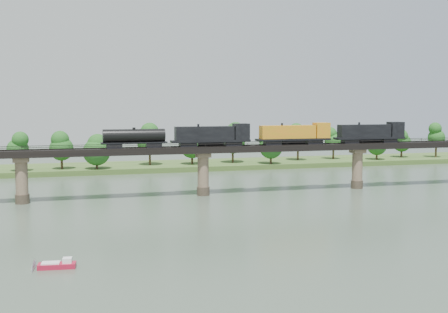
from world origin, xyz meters
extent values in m
plane|color=#384739|center=(0.00, 0.00, 0.00)|extent=(400.00, 400.00, 0.00)
cube|color=#355120|center=(0.00, 85.00, 0.80)|extent=(300.00, 24.00, 1.60)
cylinder|color=#473A2D|center=(-40.00, 30.00, 1.00)|extent=(3.00, 3.00, 2.00)
cylinder|color=#806954|center=(-40.00, 30.00, 5.50)|extent=(2.60, 2.60, 9.00)
cube|color=#806954|center=(-40.00, 30.00, 9.50)|extent=(3.20, 3.20, 1.00)
cylinder|color=#473A2D|center=(0.00, 30.00, 1.00)|extent=(3.00, 3.00, 2.00)
cylinder|color=#806954|center=(0.00, 30.00, 5.50)|extent=(2.60, 2.60, 9.00)
cube|color=#806954|center=(0.00, 30.00, 9.50)|extent=(3.20, 3.20, 1.00)
cylinder|color=#473A2D|center=(40.00, 30.00, 1.00)|extent=(3.00, 3.00, 2.00)
cylinder|color=#806954|center=(40.00, 30.00, 5.50)|extent=(2.60, 2.60, 9.00)
cube|color=#806954|center=(40.00, 30.00, 9.50)|extent=(3.20, 3.20, 1.00)
cube|color=black|center=(0.00, 30.00, 10.75)|extent=(220.00, 5.00, 1.50)
cube|color=black|center=(0.00, 29.25, 11.58)|extent=(220.00, 0.12, 0.16)
cube|color=black|center=(0.00, 30.75, 11.58)|extent=(220.00, 0.12, 0.16)
cube|color=black|center=(0.00, 27.60, 12.20)|extent=(220.00, 0.10, 0.10)
cube|color=black|center=(0.00, 32.40, 12.20)|extent=(220.00, 0.10, 0.10)
cube|color=black|center=(0.00, 27.60, 11.85)|extent=(0.08, 0.08, 0.70)
cube|color=black|center=(0.00, 32.40, 11.85)|extent=(0.08, 0.08, 0.70)
cylinder|color=#382619|center=(-44.43, 76.31, 3.35)|extent=(0.70, 0.70, 3.51)
sphere|color=#154A15|center=(-44.43, 76.31, 8.03)|extent=(6.31, 6.31, 6.31)
sphere|color=#154A15|center=(-44.43, 76.31, 10.96)|extent=(4.73, 4.73, 4.73)
cylinder|color=#382619|center=(-32.24, 78.84, 3.27)|extent=(0.70, 0.70, 3.34)
sphere|color=#154A15|center=(-32.24, 78.84, 7.73)|extent=(7.18, 7.18, 7.18)
sphere|color=#154A15|center=(-32.24, 78.84, 10.52)|extent=(5.39, 5.39, 5.39)
cylinder|color=#382619|center=(-22.01, 76.15, 3.01)|extent=(0.70, 0.70, 2.83)
sphere|color=#154A15|center=(-22.01, 76.15, 6.78)|extent=(8.26, 8.26, 8.26)
sphere|color=#154A15|center=(-22.01, 76.15, 9.14)|extent=(6.19, 6.19, 6.19)
cylinder|color=#382619|center=(-5.04, 82.68, 3.58)|extent=(0.70, 0.70, 3.96)
sphere|color=#154A15|center=(-5.04, 82.68, 8.87)|extent=(8.07, 8.07, 8.07)
sphere|color=#154A15|center=(-5.04, 82.68, 12.17)|extent=(6.05, 6.05, 6.05)
cylinder|color=#382619|center=(8.52, 81.14, 3.23)|extent=(0.70, 0.70, 3.27)
sphere|color=#154A15|center=(8.52, 81.14, 7.59)|extent=(8.03, 8.03, 8.03)
sphere|color=#154A15|center=(8.52, 81.14, 10.31)|extent=(6.02, 6.02, 6.02)
cylinder|color=#382619|center=(22.65, 82.31, 3.56)|extent=(0.70, 0.70, 3.92)
sphere|color=#154A15|center=(22.65, 82.31, 8.79)|extent=(8.29, 8.29, 8.29)
sphere|color=#154A15|center=(22.65, 82.31, 12.05)|extent=(6.21, 6.21, 6.21)
cylinder|color=#382619|center=(33.59, 75.35, 3.11)|extent=(0.70, 0.70, 3.02)
sphere|color=#154A15|center=(33.59, 75.35, 7.15)|extent=(7.74, 7.74, 7.74)
sphere|color=#154A15|center=(33.59, 75.35, 9.67)|extent=(5.80, 5.80, 5.80)
cylinder|color=#382619|center=(46.81, 84.03, 3.50)|extent=(0.70, 0.70, 3.80)
sphere|color=#154A15|center=(46.81, 84.03, 8.56)|extent=(7.47, 7.47, 7.47)
sphere|color=#154A15|center=(46.81, 84.03, 11.73)|extent=(5.60, 5.60, 5.60)
cylinder|color=#382619|center=(60.48, 84.26, 3.29)|extent=(0.70, 0.70, 3.38)
sphere|color=#154A15|center=(60.48, 84.26, 7.80)|extent=(6.23, 6.23, 6.23)
sphere|color=#154A15|center=(60.48, 84.26, 10.62)|extent=(4.67, 4.67, 4.67)
cylinder|color=#382619|center=(74.35, 78.39, 2.99)|extent=(0.70, 0.70, 2.77)
sphere|color=#154A15|center=(74.35, 78.39, 6.68)|extent=(7.04, 7.04, 7.04)
sphere|color=#154A15|center=(74.35, 78.39, 8.99)|extent=(5.28, 5.28, 5.28)
cylinder|color=#382619|center=(87.62, 83.57, 3.07)|extent=(0.70, 0.70, 2.94)
sphere|color=#154A15|center=(87.62, 83.57, 7.00)|extent=(6.73, 6.73, 6.73)
sphere|color=#154A15|center=(87.62, 83.57, 9.45)|extent=(5.05, 5.05, 5.05)
cylinder|color=#382619|center=(99.73, 80.10, 3.57)|extent=(0.70, 0.70, 3.94)
sphere|color=#154A15|center=(99.73, 80.10, 8.83)|extent=(6.17, 6.17, 6.17)
sphere|color=#154A15|center=(99.73, 80.10, 12.11)|extent=(4.62, 4.62, 4.62)
cube|color=black|center=(48.63, 30.00, 12.04)|extent=(3.94, 2.36, 1.08)
cube|color=black|center=(37.79, 30.00, 12.04)|extent=(3.94, 2.36, 1.08)
cube|color=black|center=(43.21, 30.00, 12.73)|extent=(18.72, 2.96, 0.49)
cube|color=black|center=(41.73, 30.00, 14.55)|extent=(13.79, 2.66, 3.15)
cube|color=black|center=(50.60, 30.00, 14.85)|extent=(3.55, 2.96, 3.74)
cylinder|color=black|center=(43.21, 30.00, 12.19)|extent=(5.91, 1.38, 1.38)
cube|color=black|center=(27.94, 30.00, 12.04)|extent=(3.94, 2.36, 1.08)
cube|color=black|center=(17.11, 30.00, 12.04)|extent=(3.94, 2.36, 1.08)
cube|color=black|center=(22.52, 30.00, 12.73)|extent=(18.72, 2.96, 0.49)
cube|color=orange|center=(21.05, 30.00, 14.55)|extent=(13.79, 2.66, 3.15)
cube|color=orange|center=(29.91, 30.00, 14.85)|extent=(3.55, 2.96, 3.74)
cylinder|color=black|center=(22.52, 30.00, 12.19)|extent=(5.91, 1.38, 1.38)
cube|color=black|center=(7.26, 30.00, 12.04)|extent=(3.94, 2.36, 1.08)
cube|color=black|center=(-3.58, 30.00, 12.04)|extent=(3.94, 2.36, 1.08)
cube|color=black|center=(1.84, 30.00, 12.73)|extent=(18.72, 2.96, 0.49)
cube|color=black|center=(0.36, 30.00, 14.55)|extent=(13.79, 2.66, 3.15)
cube|color=black|center=(9.23, 30.00, 14.85)|extent=(3.55, 2.96, 3.74)
cylinder|color=black|center=(1.84, 30.00, 12.19)|extent=(5.91, 1.38, 1.38)
cube|color=black|center=(-11.46, 30.00, 12.04)|extent=(3.45, 2.17, 1.08)
cube|color=black|center=(-20.33, 30.00, 12.04)|extent=(3.45, 2.17, 1.08)
cube|color=black|center=(-15.89, 30.00, 12.68)|extent=(14.78, 2.36, 0.30)
cylinder|color=black|center=(-15.89, 30.00, 14.26)|extent=(13.79, 2.96, 2.96)
cylinder|color=black|center=(-15.89, 30.00, 15.83)|extent=(0.69, 0.69, 0.49)
cube|color=#A3122D|center=(-31.99, -21.28, 0.34)|extent=(4.99, 2.28, 0.68)
cube|color=white|center=(-32.76, -21.19, 0.72)|extent=(2.47, 1.70, 0.24)
cube|color=white|center=(-30.65, -21.44, 1.01)|extent=(1.28, 1.28, 0.68)
camera|label=1|loc=(-30.09, -96.41, 21.73)|focal=45.00mm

